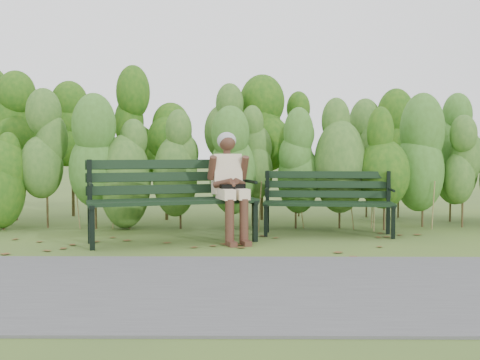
{
  "coord_description": "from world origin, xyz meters",
  "views": [
    {
      "loc": [
        0.05,
        -6.73,
        1.12
      ],
      "look_at": [
        0.0,
        0.35,
        0.75
      ],
      "focal_mm": 42.0,
      "sensor_mm": 36.0,
      "label": 1
    }
  ],
  "objects": [
    {
      "name": "hedge_band",
      "position": [
        0.0,
        1.86,
        1.26
      ],
      "size": [
        11.04,
        1.67,
        2.42
      ],
      "color": "#47381E",
      "rests_on": "ground"
    },
    {
      "name": "bench_left",
      "position": [
        -0.84,
        0.16,
        0.6
      ],
      "size": [
        2.14,
        1.25,
        1.02
      ],
      "color": "black",
      "rests_on": "ground"
    },
    {
      "name": "bench_right",
      "position": [
        1.17,
        0.73,
        0.5
      ],
      "size": [
        1.74,
        0.71,
        0.85
      ],
      "color": "black",
      "rests_on": "ground"
    },
    {
      "name": "ground",
      "position": [
        0.0,
        0.0,
        0.0
      ],
      "size": [
        80.0,
        80.0,
        0.0
      ],
      "primitive_type": "plane",
      "color": "#425929"
    },
    {
      "name": "leaf_litter",
      "position": [
        0.25,
        -0.24,
        0.0
      ],
      "size": [
        5.66,
        2.25,
        0.01
      ],
      "color": "brown",
      "rests_on": "ground"
    },
    {
      "name": "footpath",
      "position": [
        0.0,
        -2.2,
        0.01
      ],
      "size": [
        60.0,
        2.5,
        0.01
      ],
      "primitive_type": "cube",
      "color": "#474749",
      "rests_on": "ground"
    },
    {
      "name": "seated_woman",
      "position": [
        -0.13,
        0.18,
        0.78
      ],
      "size": [
        0.56,
        0.8,
        1.35
      ],
      "color": "beige",
      "rests_on": "ground"
    }
  ]
}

